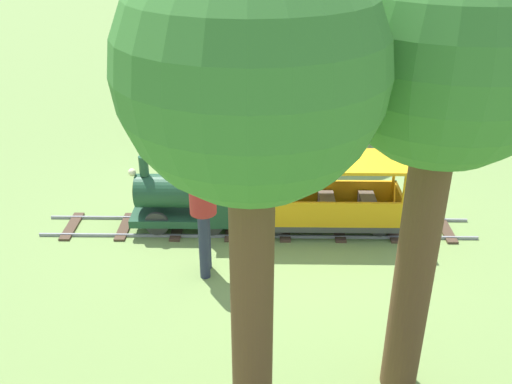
% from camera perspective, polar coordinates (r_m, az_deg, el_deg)
% --- Properties ---
extents(ground_plane, '(60.00, 60.00, 0.00)m').
position_cam_1_polar(ground_plane, '(7.60, 2.10, -3.71)').
color(ground_plane, '#75934C').
extents(track, '(0.70, 5.70, 0.04)m').
position_cam_1_polar(track, '(7.59, 0.19, -3.59)').
color(track, gray).
rests_on(track, ground_plane).
extents(locomotive, '(0.66, 1.45, 1.00)m').
position_cam_1_polar(locomotive, '(7.42, -6.51, -0.41)').
color(locomotive, '#1E472D').
rests_on(locomotive, ground_plane).
extents(passenger_car, '(0.76, 2.00, 0.97)m').
position_cam_1_polar(passenger_car, '(7.43, 7.15, -0.91)').
color(passenger_car, '#3F3F3F').
rests_on(passenger_car, ground_plane).
extents(conductor_person, '(0.30, 0.30, 1.62)m').
position_cam_1_polar(conductor_person, '(6.29, -5.36, -0.83)').
color(conductor_person, '#282D47').
rests_on(conductor_person, ground_plane).
extents(park_bench, '(1.35, 0.65, 0.82)m').
position_cam_1_polar(park_bench, '(10.30, 7.79, 7.20)').
color(park_bench, olive).
rests_on(park_bench, ground_plane).
extents(oak_tree_near, '(1.61, 1.61, 3.80)m').
position_cam_1_polar(oak_tree_near, '(4.14, 18.53, 11.81)').
color(oak_tree_near, brown).
rests_on(oak_tree_near, ground_plane).
extents(oak_tree_distant, '(1.62, 1.62, 3.85)m').
position_cam_1_polar(oak_tree_distant, '(3.37, -0.50, 10.70)').
color(oak_tree_distant, brown).
rests_on(oak_tree_distant, ground_plane).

